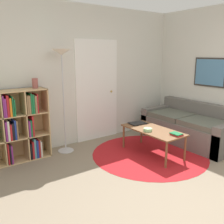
{
  "coord_description": "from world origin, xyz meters",
  "views": [
    {
      "loc": [
        -2.25,
        -1.53,
        1.72
      ],
      "look_at": [
        -0.11,
        1.47,
        0.85
      ],
      "focal_mm": 40.0,
      "sensor_mm": 36.0,
      "label": 1
    }
  ],
  "objects_px": {
    "bowl": "(148,130)",
    "coffee_table": "(153,132)",
    "couch": "(191,127)",
    "vase_on_shelf": "(35,83)",
    "bookshelf": "(12,127)",
    "floor_lamp": "(62,66)",
    "laptop": "(138,123)"
  },
  "relations": [
    {
      "from": "couch",
      "to": "coffee_table",
      "type": "bearing_deg",
      "value": -177.5
    },
    {
      "from": "bowl",
      "to": "coffee_table",
      "type": "bearing_deg",
      "value": 10.07
    },
    {
      "from": "bowl",
      "to": "bookshelf",
      "type": "bearing_deg",
      "value": 149.66
    },
    {
      "from": "bookshelf",
      "to": "bowl",
      "type": "bearing_deg",
      "value": -30.34
    },
    {
      "from": "couch",
      "to": "vase_on_shelf",
      "type": "xyz_separation_m",
      "value": [
        -2.73,
        1.04,
        0.97
      ]
    },
    {
      "from": "bookshelf",
      "to": "couch",
      "type": "height_order",
      "value": "bookshelf"
    },
    {
      "from": "floor_lamp",
      "to": "coffee_table",
      "type": "bearing_deg",
      "value": -40.36
    },
    {
      "from": "bookshelf",
      "to": "bowl",
      "type": "relative_size",
      "value": 7.89
    },
    {
      "from": "couch",
      "to": "vase_on_shelf",
      "type": "relative_size",
      "value": 11.33
    },
    {
      "from": "floor_lamp",
      "to": "vase_on_shelf",
      "type": "distance_m",
      "value": 0.53
    },
    {
      "from": "couch",
      "to": "vase_on_shelf",
      "type": "height_order",
      "value": "vase_on_shelf"
    },
    {
      "from": "coffee_table",
      "to": "vase_on_shelf",
      "type": "xyz_separation_m",
      "value": [
        -1.62,
        1.09,
        0.84
      ]
    },
    {
      "from": "floor_lamp",
      "to": "couch",
      "type": "xyz_separation_m",
      "value": [
        2.28,
        -0.95,
        -1.24
      ]
    },
    {
      "from": "bookshelf",
      "to": "laptop",
      "type": "height_order",
      "value": "bookshelf"
    },
    {
      "from": "couch",
      "to": "laptop",
      "type": "bearing_deg",
      "value": 161.23
    },
    {
      "from": "floor_lamp",
      "to": "vase_on_shelf",
      "type": "height_order",
      "value": "floor_lamp"
    },
    {
      "from": "bookshelf",
      "to": "laptop",
      "type": "relative_size",
      "value": 3.54
    },
    {
      "from": "bookshelf",
      "to": "laptop",
      "type": "xyz_separation_m",
      "value": [
        2.07,
        -0.67,
        -0.13
      ]
    },
    {
      "from": "bowl",
      "to": "laptop",
      "type": "bearing_deg",
      "value": 69.68
    },
    {
      "from": "floor_lamp",
      "to": "vase_on_shelf",
      "type": "xyz_separation_m",
      "value": [
        -0.45,
        0.09,
        -0.27
      ]
    },
    {
      "from": "floor_lamp",
      "to": "coffee_table",
      "type": "distance_m",
      "value": 1.9
    },
    {
      "from": "bookshelf",
      "to": "vase_on_shelf",
      "type": "xyz_separation_m",
      "value": [
        0.42,
        -0.0,
        0.66
      ]
    },
    {
      "from": "coffee_table",
      "to": "laptop",
      "type": "height_order",
      "value": "laptop"
    },
    {
      "from": "bookshelf",
      "to": "vase_on_shelf",
      "type": "distance_m",
      "value": 0.78
    },
    {
      "from": "couch",
      "to": "coffee_table",
      "type": "height_order",
      "value": "couch"
    },
    {
      "from": "coffee_table",
      "to": "bookshelf",
      "type": "bearing_deg",
      "value": 152.0
    },
    {
      "from": "floor_lamp",
      "to": "bowl",
      "type": "bearing_deg",
      "value": -44.81
    },
    {
      "from": "vase_on_shelf",
      "to": "bowl",
      "type": "bearing_deg",
      "value": -36.99
    },
    {
      "from": "coffee_table",
      "to": "vase_on_shelf",
      "type": "distance_m",
      "value": 2.13
    },
    {
      "from": "couch",
      "to": "floor_lamp",
      "type": "bearing_deg",
      "value": 157.39
    },
    {
      "from": "coffee_table",
      "to": "vase_on_shelf",
      "type": "relative_size",
      "value": 6.86
    },
    {
      "from": "coffee_table",
      "to": "laptop",
      "type": "xyz_separation_m",
      "value": [
        0.02,
        0.42,
        0.05
      ]
    }
  ]
}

